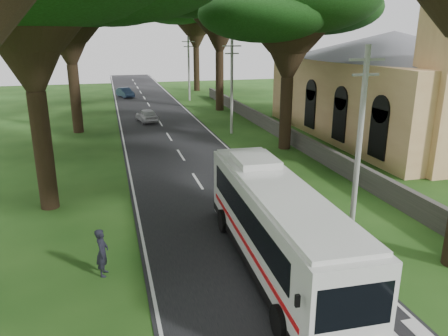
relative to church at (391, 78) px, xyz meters
The scene contains 13 objects.
ground 28.42m from the church, 129.66° to the right, with size 140.00×140.00×0.00m, color #1B4212.
road 18.84m from the church, 169.06° to the left, with size 8.00×120.00×0.04m, color black.
property_wall 10.16m from the church, 164.52° to the left, with size 0.35×50.00×1.20m, color #383533.
church is the anchor object (origin of this frame).
pole_near 19.88m from the church, 128.50° to the right, with size 1.60×0.24×8.00m.
pole_mid 13.16m from the church, 160.19° to the left, with size 1.60×0.24×8.00m.
pole_far 27.41m from the church, 116.82° to the left, with size 1.60×0.24×8.00m.
tree_r_mida 11.49m from the church, behind, with size 12.42×12.42×13.42m.
tree_r_far 36.59m from the church, 105.20° to the left, with size 15.94×15.94×16.42m.
coach_bus 25.02m from the church, 133.42° to the right, with size 2.91×11.26×3.30m.
distant_car_a 22.64m from the church, 148.91° to the left, with size 1.54×3.83×1.31m, color #B3B3B8.
distant_car_b 36.31m from the church, 124.26° to the left, with size 1.33×3.82×1.26m, color navy.
pedestrian 29.02m from the church, 144.00° to the right, with size 0.66×0.43×1.80m, color black.
Camera 1 is at (-4.78, -10.06, 8.43)m, focal length 35.00 mm.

